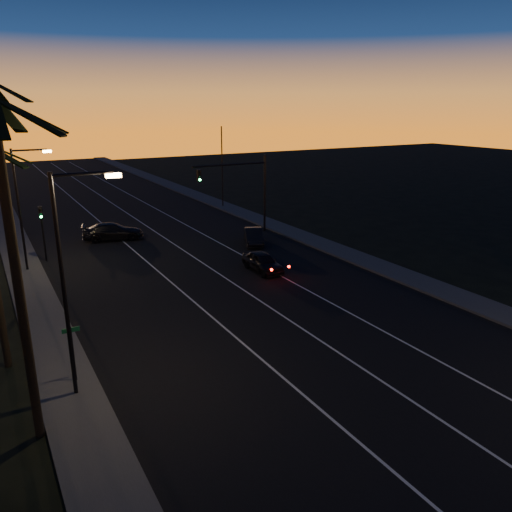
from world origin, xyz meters
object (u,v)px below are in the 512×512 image
lead_car (263,262)px  cross_car (113,231)px  signal_mast (242,181)px  right_car (254,236)px

lead_car → cross_car: 15.40m
lead_car → signal_mast: bearing=69.9°
right_car → lead_car: bearing=-114.1°
signal_mast → right_car: 5.45m
right_car → cross_car: cross_car is taller
signal_mast → right_car: (-0.74, -3.50, -4.12)m
cross_car → lead_car: bearing=-62.9°
lead_car → right_car: lead_car is taller
lead_car → cross_car: cross_car is taller
right_car → cross_car: size_ratio=0.77×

